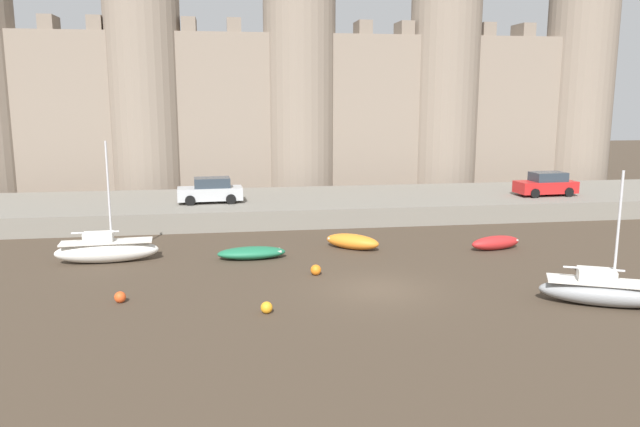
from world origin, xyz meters
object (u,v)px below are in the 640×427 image
sailboat_foreground_centre (106,250)px  mooring_buoy_off_centre (316,270)px  rowboat_foreground_right (352,241)px  mooring_buoy_near_channel (267,308)px  car_quay_centre_east (211,191)px  rowboat_near_channel_left (496,242)px  rowboat_near_channel_right (252,253)px  mooring_buoy_near_shore (120,297)px  sailboat_midflat_left (605,291)px  car_quay_west (546,184)px

sailboat_foreground_centre → mooring_buoy_off_centre: size_ratio=12.22×
rowboat_foreground_right → mooring_buoy_near_channel: (-5.16, -9.30, -0.19)m
sailboat_foreground_centre → car_quay_centre_east: size_ratio=1.41×
mooring_buoy_off_centre → rowboat_near_channel_left: bearing=18.2°
rowboat_foreground_right → mooring_buoy_off_centre: bearing=-119.7°
rowboat_foreground_right → mooring_buoy_near_channel: size_ratio=6.82×
rowboat_foreground_right → mooring_buoy_off_centre: rowboat_foreground_right is taller
rowboat_near_channel_right → mooring_buoy_near_shore: 8.03m
rowboat_foreground_right → car_quay_centre_east: (-7.53, 8.77, 1.56)m
rowboat_foreground_right → mooring_buoy_off_centre: size_ratio=6.35×
sailboat_foreground_centre → mooring_buoy_off_centre: bearing=-20.9°
rowboat_foreground_right → rowboat_near_channel_left: 7.55m
mooring_buoy_near_shore → sailboat_midflat_left: bearing=-9.6°
rowboat_near_channel_right → mooring_buoy_near_shore: bearing=-132.2°
mooring_buoy_near_channel → car_quay_centre_east: size_ratio=0.11×
sailboat_foreground_centre → mooring_buoy_near_shore: bearing=-75.8°
rowboat_foreground_right → mooring_buoy_near_shore: 12.96m
rowboat_near_channel_right → mooring_buoy_near_channel: rowboat_near_channel_right is taller
car_quay_west → car_quay_centre_east: 22.85m
rowboat_near_channel_left → mooring_buoy_off_centre: 10.60m
sailboat_midflat_left → mooring_buoy_near_shore: size_ratio=11.67×
rowboat_foreground_right → rowboat_near_channel_right: (-5.36, -1.27, -0.10)m
rowboat_foreground_right → car_quay_west: size_ratio=0.73×
rowboat_foreground_right → rowboat_near_channel_left: (7.45, -1.27, -0.03)m
mooring_buoy_off_centre → car_quay_west: bearing=35.6°
sailboat_foreground_centre → car_quay_centre_east: 10.86m
mooring_buoy_near_shore → mooring_buoy_off_centre: (8.14, 2.63, 0.02)m
sailboat_midflat_left → mooring_buoy_off_centre: size_ratio=10.90×
mooring_buoy_near_channel → car_quay_west: size_ratio=0.11×
car_quay_centre_east → mooring_buoy_off_centre: bearing=-69.8°
rowboat_foreground_right → mooring_buoy_near_shore: (-10.76, -7.22, -0.19)m
rowboat_near_channel_right → mooring_buoy_off_centre: size_ratio=7.08×
mooring_buoy_near_shore → mooring_buoy_off_centre: 8.55m
car_quay_centre_east → rowboat_near_channel_right: bearing=-77.8°
rowboat_near_channel_right → sailboat_foreground_centre: bearing=176.7°
mooring_buoy_near_channel → car_quay_centre_east: (-2.37, 18.07, 1.75)m
rowboat_foreground_right → rowboat_near_channel_right: bearing=-166.7°
rowboat_near_channel_left → car_quay_centre_east: car_quay_centre_east is taller
car_quay_centre_east → sailboat_midflat_left: bearing=-51.2°
sailboat_foreground_centre → mooring_buoy_near_shore: 6.57m
mooring_buoy_near_shore → car_quay_centre_east: (3.23, 15.99, 1.75)m
rowboat_near_channel_right → mooring_buoy_near_shore: size_ratio=7.58×
mooring_buoy_near_shore → mooring_buoy_near_channel: (5.60, -2.09, -0.00)m
mooring_buoy_near_shore → car_quay_centre_east: 16.40m
car_quay_west → car_quay_centre_east: (-22.85, 0.49, 0.00)m
mooring_buoy_near_channel → car_quay_centre_east: car_quay_centre_east is taller
rowboat_near_channel_right → mooring_buoy_near_channel: 8.04m
rowboat_near_channel_left → car_quay_west: (7.87, 9.55, 1.60)m
sailboat_midflat_left → car_quay_centre_east: bearing=128.8°
rowboat_foreground_right → sailboat_foreground_centre: size_ratio=0.52×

